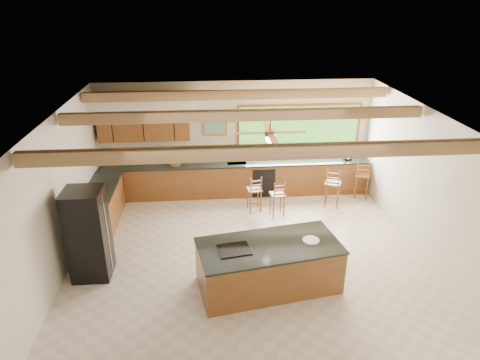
{
  "coord_description": "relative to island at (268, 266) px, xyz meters",
  "views": [
    {
      "loc": [
        -0.77,
        -7.61,
        5.1
      ],
      "look_at": [
        -0.08,
        0.8,
        1.34
      ],
      "focal_mm": 32.0,
      "sensor_mm": 36.0,
      "label": 1
    }
  ],
  "objects": [
    {
      "name": "bar_stool_a",
      "position": [
        0.08,
        2.97,
        0.12
      ],
      "size": [
        0.39,
        0.39,
        0.96
      ],
      "rotation": [
        0.0,
        0.0,
        0.16
      ],
      "color": "brown",
      "rests_on": "ground"
    },
    {
      "name": "room_shell",
      "position": [
        -0.46,
        1.77,
        1.76
      ],
      "size": [
        7.27,
        6.54,
        3.02
      ],
      "color": "beige",
      "rests_on": "ground"
    },
    {
      "name": "island",
      "position": [
        0.0,
        0.0,
        0.0
      ],
      "size": [
        2.74,
        1.64,
        0.92
      ],
      "rotation": [
        0.0,
        0.0,
        0.17
      ],
      "color": "brown",
      "rests_on": "ground"
    },
    {
      "name": "bar_stool_b",
      "position": [
        0.61,
        2.67,
        0.11
      ],
      "size": [
        0.38,
        0.38,
        0.94
      ],
      "rotation": [
        0.0,
        0.0,
        0.15
      ],
      "color": "brown",
      "rests_on": "ground"
    },
    {
      "name": "ground",
      "position": [
        -0.29,
        1.12,
        -0.45
      ],
      "size": [
        7.2,
        7.2,
        0.0
      ],
      "primitive_type": "plane",
      "color": "#C2AFA1",
      "rests_on": "ground"
    },
    {
      "name": "bar_stool_c",
      "position": [
        2.09,
        3.04,
        0.18
      ],
      "size": [
        0.49,
        0.49,
        1.06
      ],
      "rotation": [
        0.0,
        0.0,
        -0.37
      ],
      "color": "brown",
      "rests_on": "ground"
    },
    {
      "name": "refrigerator",
      "position": [
        -3.34,
        0.63,
        0.45
      ],
      "size": [
        0.72,
        0.69,
        1.81
      ],
      "rotation": [
        0.0,
        0.0,
        -0.01
      ],
      "color": "black",
      "rests_on": "ground"
    },
    {
      "name": "counter_run",
      "position": [
        -1.11,
        3.64,
        0.01
      ],
      "size": [
        7.12,
        3.1,
        1.27
      ],
      "color": "brown",
      "rests_on": "ground"
    },
    {
      "name": "bar_stool_d",
      "position": [
        3.01,
        3.51,
        0.17
      ],
      "size": [
        0.47,
        0.47,
        1.04
      ],
      "rotation": [
        0.0,
        0.0,
        -0.29
      ],
      "color": "brown",
      "rests_on": "ground"
    }
  ]
}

